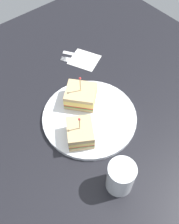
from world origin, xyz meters
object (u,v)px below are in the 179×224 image
(sandwich_half_back, at_px, (80,133))
(fork, at_px, (73,60))
(plate, at_px, (90,117))
(sandwich_half_front, at_px, (81,96))
(napkin, at_px, (84,60))
(drink_glass, at_px, (120,178))
(knife, at_px, (77,55))

(sandwich_half_back, height_order, fork, sandwich_half_back)
(plate, xyz_separation_m, sandwich_half_front, (-0.06, 0.02, 0.03))
(sandwich_half_front, xyz_separation_m, napkin, (-0.15, 0.13, -0.04))
(sandwich_half_front, distance_m, drink_glass, 0.28)
(sandwich_half_back, bearing_deg, knife, 143.66)
(knife, bearing_deg, napkin, 8.35)
(drink_glass, xyz_separation_m, napkin, (-0.42, 0.22, -0.04))
(plate, distance_m, napkin, 0.26)
(plate, distance_m, drink_glass, 0.22)
(drink_glass, height_order, knife, drink_glass)
(sandwich_half_front, xyz_separation_m, fork, (-0.17, 0.10, -0.04))
(plate, height_order, sandwich_half_back, sandwich_half_back)
(fork, bearing_deg, sandwich_half_front, -29.92)
(drink_glass, bearing_deg, plate, 160.54)
(sandwich_half_back, xyz_separation_m, napkin, (-0.25, 0.22, -0.04))
(plate, distance_m, sandwich_half_back, 0.09)
(napkin, distance_m, knife, 0.04)
(plate, distance_m, sandwich_half_front, 0.07)
(drink_glass, relative_size, fork, 0.96)
(plate, bearing_deg, sandwich_half_front, 165.44)
(sandwich_half_back, xyz_separation_m, drink_glass, (0.17, -0.01, 0.00))
(sandwich_half_back, distance_m, drink_glass, 0.17)
(sandwich_half_back, relative_size, drink_glass, 1.09)
(sandwich_half_back, bearing_deg, fork, 146.31)
(sandwich_half_back, height_order, napkin, sandwich_half_back)
(napkin, relative_size, knife, 0.91)
(sandwich_half_front, relative_size, sandwich_half_back, 1.12)
(plate, relative_size, sandwich_half_back, 2.65)
(drink_glass, bearing_deg, knife, 154.45)
(plate, xyz_separation_m, sandwich_half_back, (0.04, -0.07, 0.03))
(sandwich_half_front, height_order, sandwich_half_back, sandwich_half_front)
(plate, height_order, drink_glass, drink_glass)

